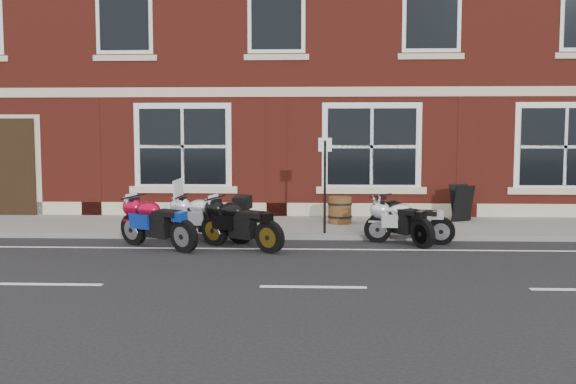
# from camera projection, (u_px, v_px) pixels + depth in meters

# --- Properties ---
(ground) EXTENTS (80.00, 80.00, 0.00)m
(ground) POSITION_uv_depth(u_px,v_px,m) (314.00, 251.00, 12.57)
(ground) COLOR black
(ground) RESTS_ON ground
(sidewalk) EXTENTS (30.00, 3.00, 0.12)m
(sidewalk) POSITION_uv_depth(u_px,v_px,m) (314.00, 226.00, 15.55)
(sidewalk) COLOR slate
(sidewalk) RESTS_ON ground
(kerb) EXTENTS (30.00, 0.16, 0.12)m
(kerb) POSITION_uv_depth(u_px,v_px,m) (314.00, 237.00, 13.98)
(kerb) COLOR slate
(kerb) RESTS_ON ground
(pub_building) EXTENTS (24.00, 12.00, 12.00)m
(pub_building) POSITION_uv_depth(u_px,v_px,m) (315.00, 29.00, 22.49)
(pub_building) COLOR maroon
(pub_building) RESTS_ON ground
(moto_touring_silver) EXTENTS (2.00, 0.67, 1.34)m
(moto_touring_silver) POSITION_uv_depth(u_px,v_px,m) (208.00, 216.00, 13.63)
(moto_touring_silver) COLOR black
(moto_touring_silver) RESTS_ON ground
(moto_sport_red) EXTENTS (1.83, 1.30, 0.96)m
(moto_sport_red) POSITION_uv_depth(u_px,v_px,m) (157.00, 221.00, 12.84)
(moto_sport_red) COLOR black
(moto_sport_red) RESTS_ON ground
(moto_sport_black) EXTENTS (1.79, 1.28, 0.94)m
(moto_sport_black) POSITION_uv_depth(u_px,v_px,m) (241.00, 222.00, 12.78)
(moto_sport_black) COLOR black
(moto_sport_black) RESTS_ON ground
(moto_sport_silver) EXTENTS (1.87, 0.47, 0.85)m
(moto_sport_silver) POSITION_uv_depth(u_px,v_px,m) (407.00, 220.00, 13.44)
(moto_sport_silver) COLOR black
(moto_sport_silver) RESTS_ON ground
(moto_naked_black) EXTENTS (1.15, 1.78, 0.90)m
(moto_naked_black) POSITION_uv_depth(u_px,v_px,m) (401.00, 219.00, 13.48)
(moto_naked_black) COLOR black
(moto_naked_black) RESTS_ON ground
(a_board_sign) EXTENTS (0.65, 0.56, 0.92)m
(a_board_sign) POSITION_uv_depth(u_px,v_px,m) (462.00, 203.00, 16.04)
(a_board_sign) COLOR black
(a_board_sign) RESTS_ON sidewalk
(barrel_planter) EXTENTS (0.59, 0.59, 0.66)m
(barrel_planter) POSITION_uv_depth(u_px,v_px,m) (340.00, 210.00, 15.63)
(barrel_planter) COLOR #4F2815
(barrel_planter) RESTS_ON sidewalk
(parking_sign) EXTENTS (0.29, 0.07, 2.09)m
(parking_sign) POSITION_uv_depth(u_px,v_px,m) (325.00, 178.00, 13.98)
(parking_sign) COLOR black
(parking_sign) RESTS_ON sidewalk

